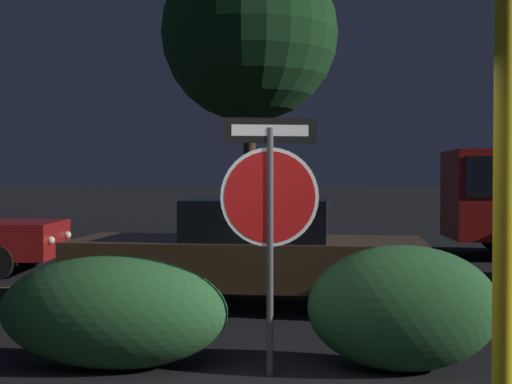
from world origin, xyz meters
TOP-DOWN VIEW (x-y plane):
  - road_center_stripe at (0.00, 6.14)m, footprint 32.58×0.12m
  - stop_sign at (0.08, 1.54)m, footprint 0.86×0.18m
  - yellow_pole_right at (1.62, -0.24)m, footprint 0.13×0.13m
  - hedge_bush_1 at (-1.36, 1.64)m, footprint 2.11×0.98m
  - hedge_bush_2 at (1.27, 1.76)m, footprint 1.72×0.93m
  - passing_car_2 at (-0.38, 4.88)m, footprint 4.86×2.08m
  - tree_1 at (-1.19, 14.06)m, footprint 4.65×4.65m

SIDE VIEW (x-z plane):
  - road_center_stripe at x=0.00m, z-range 0.00..0.01m
  - hedge_bush_1 at x=-1.36m, z-range 0.00..1.03m
  - hedge_bush_2 at x=1.27m, z-range 0.00..1.14m
  - passing_car_2 at x=-0.38m, z-range 0.00..1.44m
  - stop_sign at x=0.08m, z-range 0.44..2.70m
  - yellow_pole_right at x=1.62m, z-range 0.00..3.15m
  - tree_1 at x=-1.19m, z-range 1.59..9.46m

